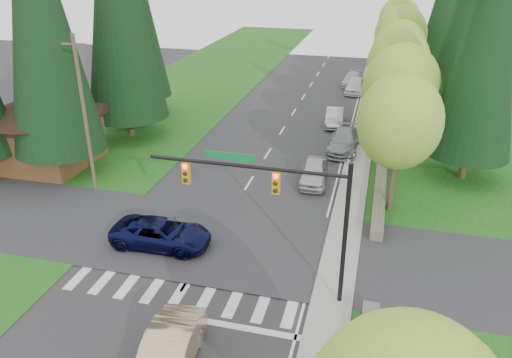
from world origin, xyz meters
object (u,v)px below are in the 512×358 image
at_px(parked_car_a, 314,172).
at_px(parked_car_e, 352,79).
at_px(suv_navy, 161,233).
at_px(parked_car_b, 344,141).
at_px(sedan_champagne, 167,355).
at_px(parked_car_c, 335,117).
at_px(parked_car_d, 356,85).

xyz_separation_m(parked_car_a, parked_car_e, (0.42, 27.03, -0.05)).
xyz_separation_m(suv_navy, parked_car_b, (8.06, 16.21, 0.04)).
bearing_deg(parked_car_a, sedan_champagne, -102.24).
relative_size(sedan_champagne, suv_navy, 0.95).
bearing_deg(parked_car_a, parked_car_b, 74.09).
xyz_separation_m(sedan_champagne, suv_navy, (-3.88, 8.06, -0.09)).
bearing_deg(parked_car_c, parked_car_a, -94.08).
height_order(suv_navy, parked_car_c, suv_navy).
bearing_deg(parked_car_d, parked_car_b, -85.38).
xyz_separation_m(parked_car_c, parked_car_d, (1.01, 11.45, 0.10)).
xyz_separation_m(parked_car_a, parked_car_c, (0.00, 12.38, -0.03)).
xyz_separation_m(sedan_champagne, parked_car_d, (3.79, 41.76, -0.01)).
bearing_deg(parked_car_e, parked_car_d, -75.94).
height_order(parked_car_b, parked_car_c, parked_car_b).
height_order(sedan_champagne, parked_car_c, sedan_champagne).
height_order(parked_car_d, parked_car_e, parked_car_d).
height_order(parked_car_b, parked_car_d, parked_car_d).
xyz_separation_m(sedan_champagne, parked_car_c, (2.78, 30.31, -0.11)).
xyz_separation_m(suv_navy, parked_car_c, (6.66, 22.26, -0.02)).
relative_size(suv_navy, parked_car_c, 1.22).
height_order(suv_navy, parked_car_d, parked_car_d).
relative_size(sedan_champagne, parked_car_e, 1.04).
xyz_separation_m(parked_car_c, parked_car_e, (0.42, 14.66, -0.01)).
bearing_deg(suv_navy, parked_car_e, -12.13).
distance_m(parked_car_b, parked_car_e, 20.72).
bearing_deg(sedan_champagne, suv_navy, 110.32).
xyz_separation_m(parked_car_b, parked_car_d, (-0.39, 17.49, 0.04)).
xyz_separation_m(suv_navy, parked_car_a, (6.66, 9.88, 0.01)).
relative_size(suv_navy, parked_car_e, 1.10).
relative_size(parked_car_b, parked_car_d, 1.11).
xyz_separation_m(suv_navy, parked_car_e, (7.08, 36.91, -0.04)).
bearing_deg(parked_car_b, sedan_champagne, -98.59).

